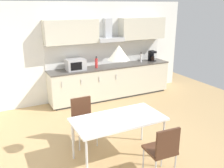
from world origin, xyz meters
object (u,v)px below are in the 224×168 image
at_px(bottle_red, 96,63).
at_px(dining_table, 118,121).
at_px(coffee_maker, 152,56).
at_px(chair_near_right, 163,148).
at_px(bottle_white, 141,58).
at_px(chair_far_left, 83,116).
at_px(microwave, 76,65).
at_px(pendant_lamp, 119,53).

relative_size(bottle_red, dining_table, 0.21).
relative_size(coffee_maker, bottle_red, 0.98).
distance_m(dining_table, chair_near_right, 0.85).
distance_m(bottle_white, chair_far_left, 3.22).
distance_m(coffee_maker, bottle_red, 1.80).
bearing_deg(dining_table, coffee_maker, 46.69).
bearing_deg(coffee_maker, bottle_red, -178.81).
relative_size(dining_table, chair_far_left, 1.72).
distance_m(microwave, pendant_lamp, 2.82).
xyz_separation_m(microwave, dining_table, (-0.20, -2.70, -0.35)).
bearing_deg(chair_far_left, bottle_white, 37.67).
height_order(coffee_maker, bottle_white, same).
height_order(bottle_red, chair_far_left, bottle_red).
bearing_deg(coffee_maker, dining_table, -133.31).
xyz_separation_m(microwave, chair_far_left, (-0.54, -1.94, -0.51)).
xyz_separation_m(microwave, coffee_maker, (2.36, 0.03, 0.01)).
relative_size(bottle_red, chair_near_right, 0.35).
bearing_deg(pendant_lamp, chair_near_right, -66.51).
relative_size(coffee_maker, chair_far_left, 0.34).
bearing_deg(bottle_white, dining_table, -128.90).
bearing_deg(microwave, bottle_white, 0.21).
height_order(dining_table, chair_near_right, chair_near_right).
bearing_deg(bottle_white, microwave, -179.79).
xyz_separation_m(chair_near_right, chair_far_left, (-0.67, 1.52, 0.00)).
xyz_separation_m(bottle_red, chair_near_right, (-0.44, -3.45, -0.50)).
height_order(microwave, bottle_white, bottle_white).
relative_size(microwave, bottle_white, 1.60).
height_order(coffee_maker, dining_table, coffee_maker).
xyz_separation_m(bottle_white, bottle_red, (-1.41, -0.02, 0.00)).
height_order(bottle_red, pendant_lamp, pendant_lamp).
xyz_separation_m(chair_near_right, pendant_lamp, (-0.33, 0.76, 1.29)).
relative_size(bottle_white, chair_far_left, 0.34).
bearing_deg(pendant_lamp, bottle_red, 73.98).
height_order(microwave, chair_far_left, microwave).
bearing_deg(bottle_white, pendant_lamp, -128.90).
distance_m(bottle_red, chair_far_left, 2.28).
bearing_deg(dining_table, bottle_white, 51.10).
distance_m(microwave, bottle_red, 0.57).
relative_size(chair_near_right, pendant_lamp, 2.72).
bearing_deg(bottle_red, dining_table, -106.02).
xyz_separation_m(microwave, pendant_lamp, (-0.20, -2.70, 0.78)).
bearing_deg(microwave, pendant_lamp, -94.34).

